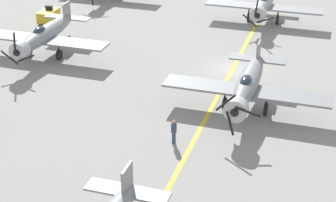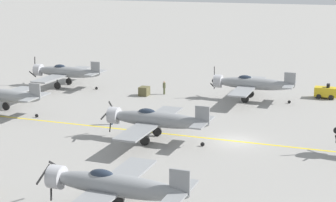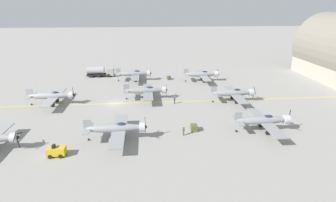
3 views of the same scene
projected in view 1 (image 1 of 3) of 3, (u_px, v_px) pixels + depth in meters
name	position (u px, v px, depth m)	size (l,w,h in m)	color
ground_plane	(232.00, 70.00, 47.45)	(400.00, 400.00, 0.00)	gray
taxiway_stripe	(232.00, 70.00, 47.44)	(0.30, 160.00, 0.01)	yellow
airplane_near_center	(265.00, 3.00, 57.80)	(12.00, 9.98, 3.80)	#939598
airplane_mid_right	(44.00, 35.00, 49.26)	(12.00, 9.98, 3.80)	gray
airplane_mid_center	(247.00, 85.00, 40.02)	(12.00, 9.98, 3.65)	gray
tow_tractor	(49.00, 16.00, 57.98)	(1.57, 2.60, 1.79)	gold
ground_crew_inspecting	(174.00, 131.00, 36.31)	(0.37, 0.37, 1.71)	#334256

